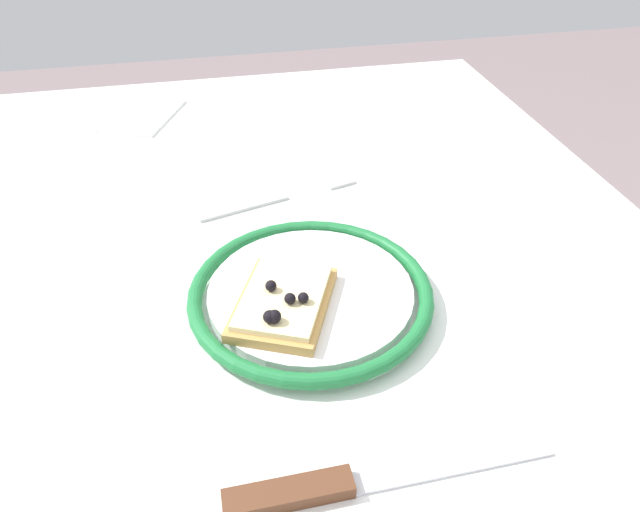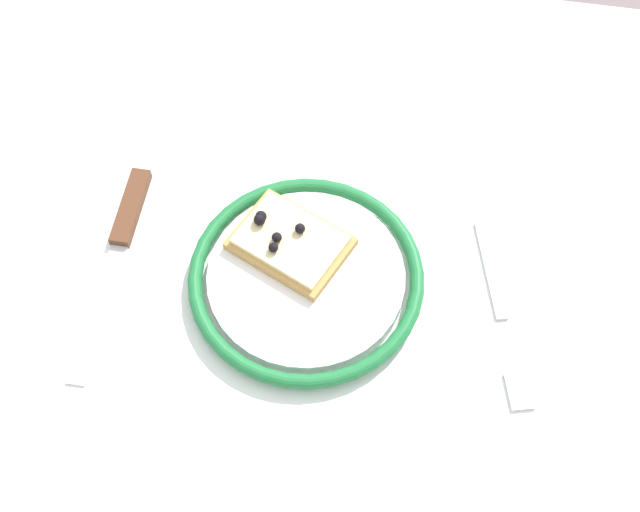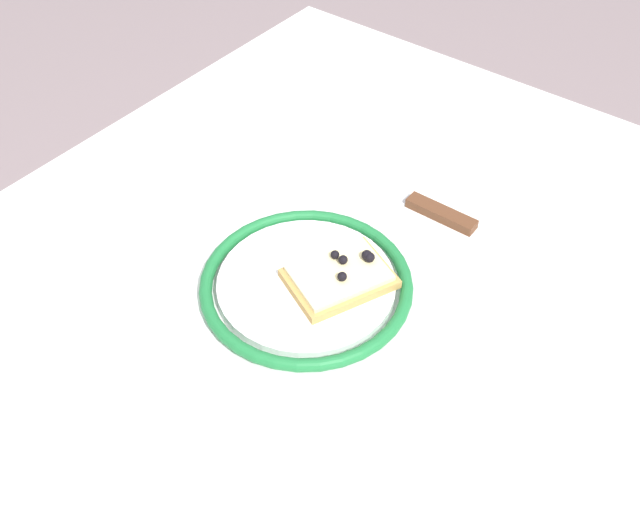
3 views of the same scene
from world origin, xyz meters
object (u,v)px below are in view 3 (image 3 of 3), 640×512
(pizza_slice_near, at_px, (340,276))
(knife, at_px, (418,203))
(dining_table, at_px, (295,370))
(plate, at_px, (306,285))
(fork, at_px, (179,409))

(pizza_slice_near, height_order, knife, pizza_slice_near)
(dining_table, xyz_separation_m, plate, (0.04, 0.01, 0.10))
(knife, bearing_deg, fork, 176.49)
(pizza_slice_near, distance_m, fork, 0.22)
(knife, height_order, fork, knife)
(dining_table, height_order, plate, plate)
(dining_table, xyz_separation_m, fork, (-0.15, 0.02, 0.09))
(plate, height_order, knife, plate)
(plate, xyz_separation_m, pizza_slice_near, (0.02, -0.03, 0.01))
(plate, bearing_deg, pizza_slice_near, -53.97)
(dining_table, distance_m, knife, 0.25)
(knife, bearing_deg, dining_table, 177.93)
(pizza_slice_near, bearing_deg, fork, 171.61)
(plate, distance_m, knife, 0.19)
(plate, xyz_separation_m, knife, (0.19, -0.02, -0.01))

